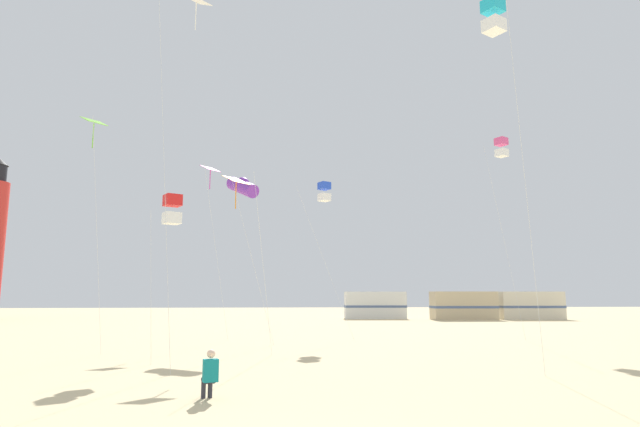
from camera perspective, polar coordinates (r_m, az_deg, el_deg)
The scene contains 13 objects.
kite_flyer_standing at distance 13.19m, azimuth -11.88°, elevation -16.58°, with size 0.45×0.56×1.16m.
kite_diamond_white at distance 21.32m, azimuth -13.58°, elevation 20.07°, with size 2.00×2.00×13.56m.
kite_diamond_magenta at distance 30.85m, azimuth -11.78°, elevation 4.07°, with size 1.89×1.89×9.84m.
kite_tube_violet at distance 27.67m, azimuth -8.42°, elevation 2.92°, with size 2.71×2.99×8.73m.
kite_box_blue at distance 31.42m, azimuth 0.47°, elevation 2.35°, with size 3.22×2.16×9.13m.
kite_box_scarlet at distance 21.06m, azimuth -15.75°, elevation 0.42°, with size 1.30×1.30×6.28m.
kite_diamond_orange at distance 21.85m, azimuth -8.93°, elevation 2.93°, with size 2.18×2.37×7.32m.
kite_box_cyan at distance 19.70m, azimuth 18.32°, elevation 19.59°, with size 1.43×1.43×12.27m.
kite_box_rainbow at distance 33.40m, azimuth 19.10°, elevation 6.76°, with size 1.61×1.61×11.74m.
kite_diamond_lime at distance 24.88m, azimuth -23.31°, elevation 8.27°, with size 1.45×1.45×10.07m.
rv_van_white at distance 56.91m, azimuth 5.98°, elevation -9.87°, with size 6.56×2.71×2.80m.
rv_van_tan at distance 55.69m, azimuth 15.31°, elevation -9.63°, with size 6.46×2.40×2.80m.
rv_van_cream at distance 58.93m, azimuth 21.84°, elevation -9.25°, with size 6.55×2.67×2.80m.
Camera 1 is at (-0.43, -6.94, 2.42)m, focal length 29.48 mm.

